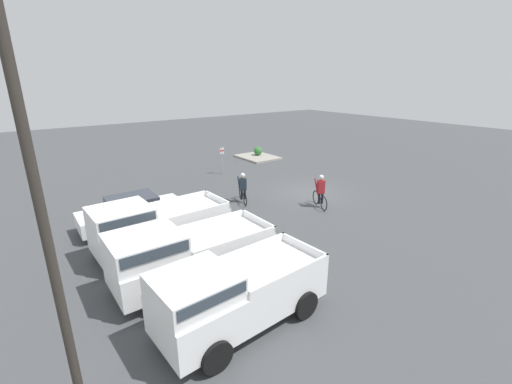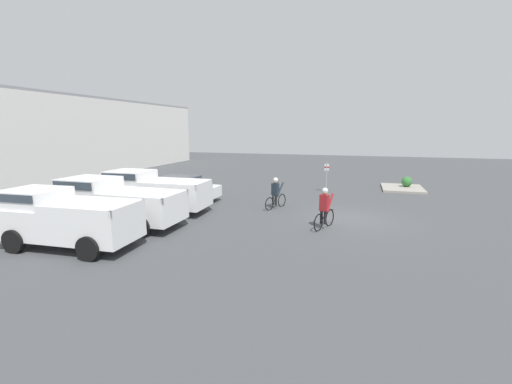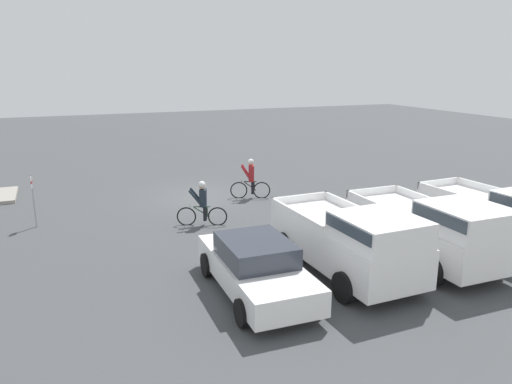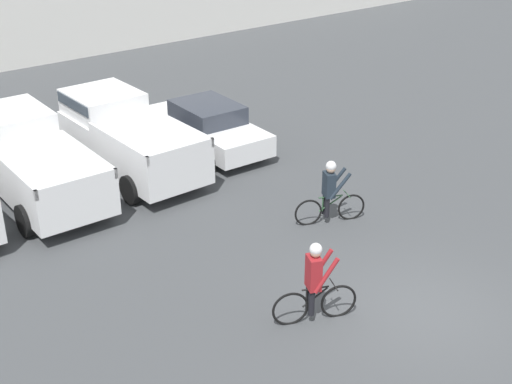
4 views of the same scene
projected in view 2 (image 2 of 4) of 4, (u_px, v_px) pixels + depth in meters
The scene contains 10 objects.
ground_plane at pixel (352, 219), 16.25m from camera, with size 80.00×80.00×0.00m, color #424447.
pickup_truck_0 at pixel (63, 217), 12.22m from camera, with size 2.33×4.94×2.07m.
pickup_truck_1 at pixel (113, 201), 14.91m from camera, with size 2.29×5.39×2.08m.
pickup_truck_2 at pixel (151, 191), 17.51m from camera, with size 2.37×5.26×2.08m.
sedan_0 at pixel (180, 188), 20.21m from camera, with size 2.07×4.66×1.46m.
cyclist_0 at pixel (276, 193), 18.22m from camera, with size 1.74×0.75×1.70m.
cyclist_1 at pixel (324, 208), 14.53m from camera, with size 1.66×0.72×1.79m.
fire_lane_sign at pixel (326, 174), 22.89m from camera, with size 0.06×0.30×2.00m.
curb_island at pixel (402, 188), 24.10m from camera, with size 3.42×2.72×0.15m, color gray.
shrub at pixel (407, 182), 24.25m from camera, with size 0.72×0.72×0.72m.
Camera 2 is at (-16.39, -0.21, 4.21)m, focal length 24.00 mm.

